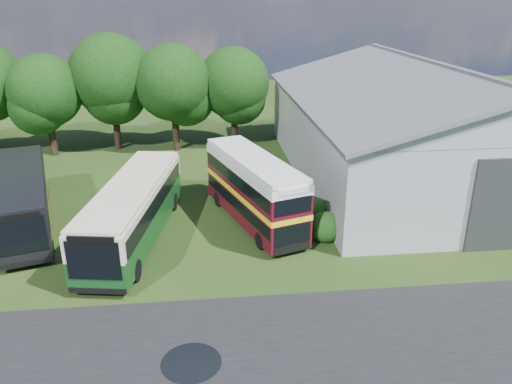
{
  "coord_description": "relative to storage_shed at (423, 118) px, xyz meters",
  "views": [
    {
      "loc": [
        -0.75,
        -17.59,
        12.38
      ],
      "look_at": [
        2.06,
        8.0,
        2.15
      ],
      "focal_mm": 35.0,
      "sensor_mm": 36.0,
      "label": 1
    }
  ],
  "objects": [
    {
      "name": "ground",
      "position": [
        -15.0,
        -15.98,
        -4.17
      ],
      "size": [
        120.0,
        120.0,
        0.0
      ],
      "primitive_type": "plane",
      "color": "#1A310F",
      "rests_on": "ground"
    },
    {
      "name": "asphalt_road",
      "position": [
        -12.0,
        -18.98,
        -4.17
      ],
      "size": [
        60.0,
        8.0,
        0.02
      ],
      "primitive_type": "cube",
      "color": "black",
      "rests_on": "ground"
    },
    {
      "name": "puddle",
      "position": [
        -16.5,
        -18.98,
        -4.17
      ],
      "size": [
        2.2,
        2.2,
        0.01
      ],
      "primitive_type": "cylinder",
      "color": "black",
      "rests_on": "ground"
    },
    {
      "name": "storage_shed",
      "position": [
        0.0,
        0.0,
        0.0
      ],
      "size": [
        18.8,
        24.8,
        8.15
      ],
      "color": "gray",
      "rests_on": "ground"
    },
    {
      "name": "tree_left_b",
      "position": [
        -28.0,
        7.52,
        1.09
      ],
      "size": [
        5.78,
        5.78,
        8.16
      ],
      "color": "black",
      "rests_on": "ground"
    },
    {
      "name": "tree_mid",
      "position": [
        -23.0,
        8.82,
        2.02
      ],
      "size": [
        6.8,
        6.8,
        9.6
      ],
      "color": "black",
      "rests_on": "ground"
    },
    {
      "name": "tree_right_a",
      "position": [
        -18.0,
        7.82,
        1.52
      ],
      "size": [
        6.26,
        6.26,
        8.83
      ],
      "color": "black",
      "rests_on": "ground"
    },
    {
      "name": "tree_right_b",
      "position": [
        -13.0,
        8.62,
        1.27
      ],
      "size": [
        5.98,
        5.98,
        8.45
      ],
      "color": "black",
      "rests_on": "ground"
    },
    {
      "name": "shrub_front",
      "position": [
        -9.4,
        -9.98,
        -4.17
      ],
      "size": [
        1.7,
        1.7,
        1.7
      ],
      "primitive_type": "sphere",
      "color": "#194714",
      "rests_on": "ground"
    },
    {
      "name": "shrub_mid",
      "position": [
        -9.4,
        -7.98,
        -4.17
      ],
      "size": [
        1.6,
        1.6,
        1.6
      ],
      "primitive_type": "sphere",
      "color": "#194714",
      "rests_on": "ground"
    },
    {
      "name": "bus_green_single",
      "position": [
        -19.57,
        -8.8,
        -2.45
      ],
      "size": [
        4.62,
        11.96,
        3.22
      ],
      "rotation": [
        0.0,
        0.0,
        -0.17
      ],
      "color": "black",
      "rests_on": "ground"
    },
    {
      "name": "bus_maroon_double",
      "position": [
        -12.98,
        -7.31,
        -2.18
      ],
      "size": [
        5.16,
        9.53,
        3.98
      ],
      "rotation": [
        0.0,
        0.0,
        0.32
      ],
      "color": "black",
      "rests_on": "ground"
    },
    {
      "name": "bus_dark_single",
      "position": [
        -26.01,
        -6.3,
        -2.49
      ],
      "size": [
        5.82,
        11.7,
        3.15
      ],
      "rotation": [
        0.0,
        0.0,
        0.29
      ],
      "color": "black",
      "rests_on": "ground"
    }
  ]
}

